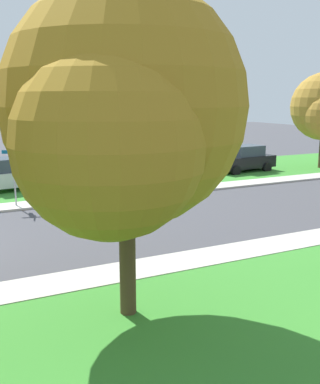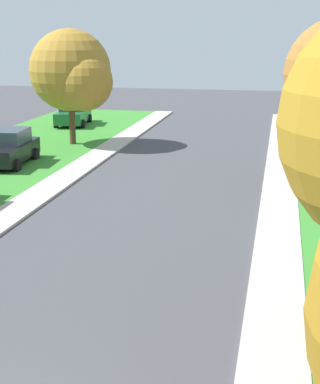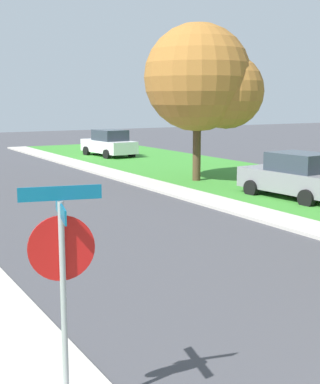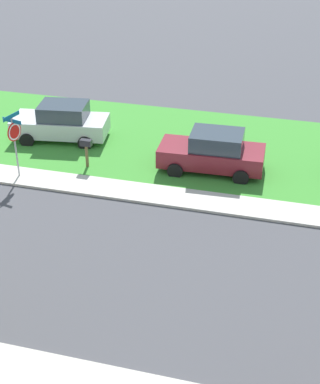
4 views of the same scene
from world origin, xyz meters
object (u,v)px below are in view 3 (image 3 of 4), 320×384
stop_sign_far_corner (62,263)px  tree_corner_large (205,81)px  car_grey_far_down_street (296,176)px  car_white_kerbside_mid (109,144)px

stop_sign_far_corner → tree_corner_large: bearing=50.2°
stop_sign_far_corner → tree_corner_large: tree_corner_large is taller
car_grey_far_down_street → tree_corner_large: tree_corner_large is taller
car_grey_far_down_street → car_white_kerbside_mid: size_ratio=1.00×
tree_corner_large → car_white_kerbside_mid: bearing=86.0°
car_white_kerbside_mid → tree_corner_large: 12.38m
car_grey_far_down_street → tree_corner_large: bearing=95.4°
car_white_kerbside_mid → tree_corner_large: bearing=-94.0°
car_white_kerbside_mid → tree_corner_large: (-0.83, -11.82, 3.60)m
car_grey_far_down_street → tree_corner_large: size_ratio=0.64×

